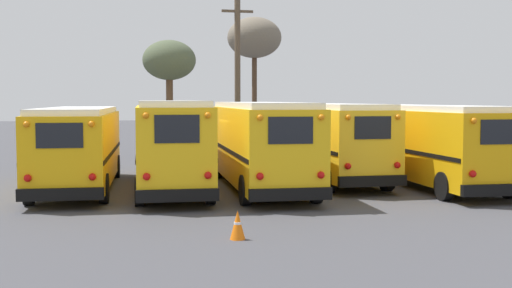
% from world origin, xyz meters
% --- Properties ---
extents(ground_plane, '(160.00, 160.00, 0.00)m').
position_xyz_m(ground_plane, '(0.00, 0.00, 0.00)').
color(ground_plane, '#424247').
extents(school_bus_0, '(3.01, 9.64, 2.97)m').
position_xyz_m(school_bus_0, '(-6.47, 0.35, 1.62)').
color(school_bus_0, '#EAAA0F').
rests_on(school_bus_0, ground).
extents(school_bus_1, '(2.79, 9.87, 3.23)m').
position_xyz_m(school_bus_1, '(-3.23, -0.41, 1.74)').
color(school_bus_1, yellow).
rests_on(school_bus_1, ground).
extents(school_bus_2, '(2.89, 10.05, 3.16)m').
position_xyz_m(school_bus_2, '(-0.00, -0.87, 1.72)').
color(school_bus_2, yellow).
rests_on(school_bus_2, ground).
extents(school_bus_3, '(2.54, 9.86, 3.10)m').
position_xyz_m(school_bus_3, '(3.23, 1.10, 1.70)').
color(school_bus_3, yellow).
rests_on(school_bus_3, ground).
extents(school_bus_4, '(2.89, 10.53, 3.05)m').
position_xyz_m(school_bus_4, '(6.46, -1.10, 1.66)').
color(school_bus_4, '#E5A00C').
rests_on(school_bus_4, ground).
extents(utility_pole, '(1.80, 0.33, 9.38)m').
position_xyz_m(utility_pole, '(1.70, 12.38, 4.80)').
color(utility_pole, brown).
rests_on(utility_pole, ground).
extents(bare_tree_0, '(3.01, 3.01, 6.62)m').
position_xyz_m(bare_tree_0, '(-2.11, 13.03, 5.39)').
color(bare_tree_0, brown).
rests_on(bare_tree_0, ground).
extents(bare_tree_1, '(3.83, 3.83, 9.07)m').
position_xyz_m(bare_tree_1, '(4.55, 20.94, 7.55)').
color(bare_tree_1, '#473323').
rests_on(bare_tree_1, ground).
extents(traffic_cone, '(0.36, 0.36, 0.69)m').
position_xyz_m(traffic_cone, '(-2.41, -9.09, 0.34)').
color(traffic_cone, orange).
rests_on(traffic_cone, ground).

